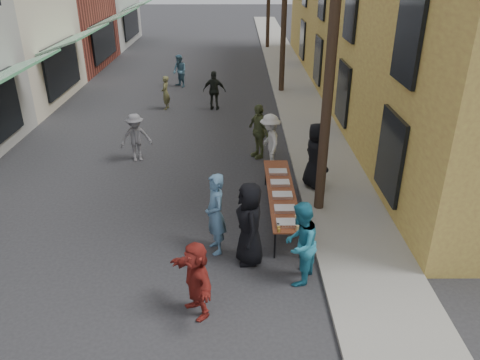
{
  "coord_description": "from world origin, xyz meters",
  "views": [
    {
      "loc": [
        2.11,
        -8.08,
        6.29
      ],
      "look_at": [
        2.16,
        2.2,
        1.3
      ],
      "focal_mm": 35.0,
      "sensor_mm": 36.0,
      "label": 1
    }
  ],
  "objects_px": {
    "catering_tray_sausage": "(287,223)",
    "guest_front_a": "(250,224)",
    "guest_front_c": "(300,244)",
    "server": "(316,156)",
    "utility_pole_near": "(333,40)",
    "serving_table": "(281,192)"
  },
  "relations": [
    {
      "from": "guest_front_a",
      "to": "guest_front_c",
      "type": "height_order",
      "value": "guest_front_a"
    },
    {
      "from": "guest_front_c",
      "to": "server",
      "type": "relative_size",
      "value": 0.96
    },
    {
      "from": "catering_tray_sausage",
      "to": "guest_front_c",
      "type": "xyz_separation_m",
      "value": [
        0.15,
        -1.05,
        0.14
      ]
    },
    {
      "from": "utility_pole_near",
      "to": "guest_front_a",
      "type": "relative_size",
      "value": 4.64
    },
    {
      "from": "catering_tray_sausage",
      "to": "guest_front_a",
      "type": "height_order",
      "value": "guest_front_a"
    },
    {
      "from": "utility_pole_near",
      "to": "catering_tray_sausage",
      "type": "distance_m",
      "value": 4.34
    },
    {
      "from": "utility_pole_near",
      "to": "server",
      "type": "xyz_separation_m",
      "value": [
        0.05,
        1.26,
        -3.43
      ]
    },
    {
      "from": "utility_pole_near",
      "to": "guest_front_c",
      "type": "distance_m",
      "value": 4.78
    },
    {
      "from": "utility_pole_near",
      "to": "server",
      "type": "height_order",
      "value": "utility_pole_near"
    },
    {
      "from": "serving_table",
      "to": "catering_tray_sausage",
      "type": "relative_size",
      "value": 8.0
    },
    {
      "from": "guest_front_a",
      "to": "catering_tray_sausage",
      "type": "bearing_deg",
      "value": 101.8
    },
    {
      "from": "catering_tray_sausage",
      "to": "server",
      "type": "relative_size",
      "value": 0.26
    },
    {
      "from": "serving_table",
      "to": "server",
      "type": "bearing_deg",
      "value": 55.17
    },
    {
      "from": "guest_front_a",
      "to": "guest_front_c",
      "type": "distance_m",
      "value": 1.25
    },
    {
      "from": "guest_front_a",
      "to": "utility_pole_near",
      "type": "bearing_deg",
      "value": 131.3
    },
    {
      "from": "serving_table",
      "to": "guest_front_c",
      "type": "relative_size",
      "value": 2.16
    },
    {
      "from": "serving_table",
      "to": "guest_front_a",
      "type": "bearing_deg",
      "value": -113.71
    },
    {
      "from": "guest_front_c",
      "to": "catering_tray_sausage",
      "type": "bearing_deg",
      "value": -147.53
    },
    {
      "from": "utility_pole_near",
      "to": "catering_tray_sausage",
      "type": "bearing_deg",
      "value": -118.16
    },
    {
      "from": "catering_tray_sausage",
      "to": "guest_front_c",
      "type": "relative_size",
      "value": 0.27
    },
    {
      "from": "utility_pole_near",
      "to": "guest_front_a",
      "type": "height_order",
      "value": "utility_pole_near"
    },
    {
      "from": "serving_table",
      "to": "server",
      "type": "distance_m",
      "value": 1.99
    }
  ]
}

